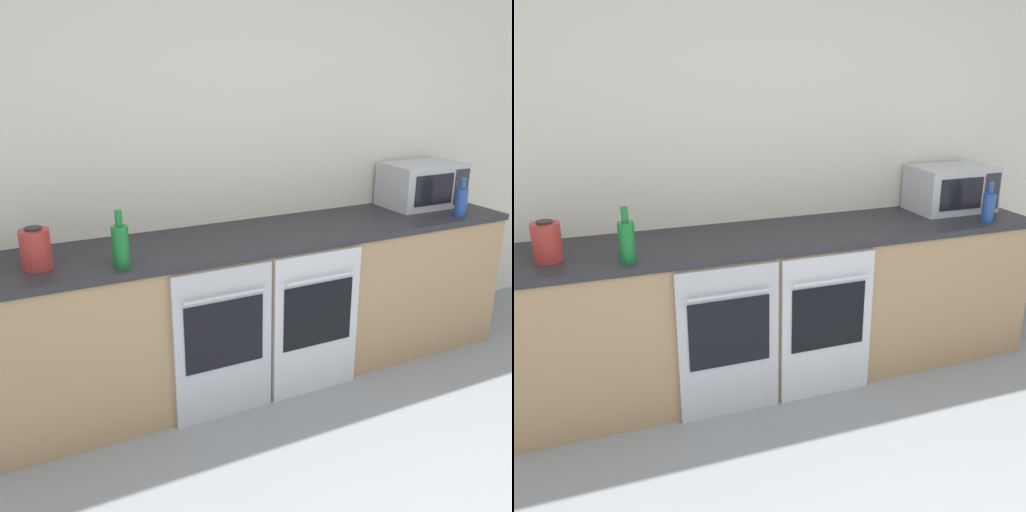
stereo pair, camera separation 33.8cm
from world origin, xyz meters
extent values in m
cube|color=silver|center=(0.00, 2.38, 1.30)|extent=(10.00, 0.06, 2.60)
cube|color=tan|center=(0.00, 2.03, 0.44)|extent=(3.25, 0.64, 0.88)
cube|color=#28282D|center=(0.00, 2.03, 0.90)|extent=(3.28, 0.66, 0.04)
cube|color=#B7BABF|center=(-0.42, 1.69, 0.44)|extent=(0.56, 0.03, 0.87)
cube|color=black|center=(-0.42, 1.68, 0.51)|extent=(0.45, 0.01, 0.38)
cylinder|color=#B7BABF|center=(-0.42, 1.65, 0.73)|extent=(0.46, 0.02, 0.02)
cube|color=silver|center=(0.16, 1.69, 0.44)|extent=(0.56, 0.03, 0.87)
cube|color=black|center=(0.16, 1.68, 0.51)|extent=(0.45, 0.01, 0.38)
cylinder|color=silver|center=(0.16, 1.65, 0.73)|extent=(0.46, 0.02, 0.02)
cube|color=#B7BABF|center=(1.27, 2.15, 1.07)|extent=(0.53, 0.35, 0.30)
cube|color=black|center=(1.22, 1.97, 1.07)|extent=(0.32, 0.01, 0.20)
cube|color=#2D2D33|center=(1.46, 1.97, 1.07)|extent=(0.12, 0.01, 0.24)
cylinder|color=#234793|center=(1.30, 1.80, 1.01)|extent=(0.08, 0.08, 0.18)
cylinder|color=#234793|center=(1.30, 1.80, 1.14)|extent=(0.03, 0.03, 0.07)
cylinder|color=#19722D|center=(-0.91, 1.81, 1.03)|extent=(0.08, 0.08, 0.20)
cylinder|color=#19722D|center=(-0.91, 1.81, 1.17)|extent=(0.03, 0.03, 0.08)
cylinder|color=#B2332D|center=(-1.28, 1.96, 1.02)|extent=(0.14, 0.14, 0.20)
cylinder|color=#262628|center=(-1.28, 1.96, 1.13)|extent=(0.08, 0.08, 0.01)
camera|label=1|loc=(-1.48, -0.85, 1.88)|focal=40.00mm
camera|label=2|loc=(-1.17, -0.98, 1.88)|focal=40.00mm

